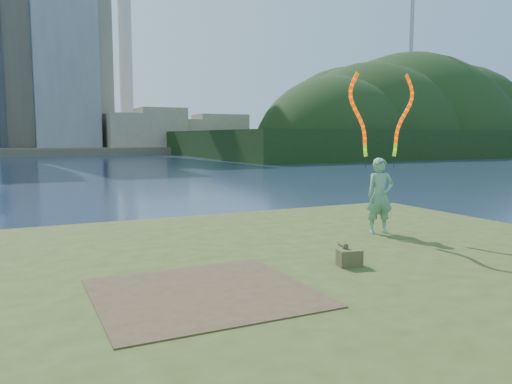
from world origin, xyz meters
TOP-DOWN VIEW (x-y plane):
  - ground at (0.00, 0.00)m, footprint 320.00×320.00m
  - grassy_knoll at (0.00, -2.30)m, footprint 20.00×18.00m
  - dirt_patch at (-2.20, -3.20)m, footprint 3.20×3.00m
  - far_shore at (0.00, 95.00)m, footprint 320.00×40.00m
  - wooded_hill at (59.57, 59.96)m, footprint 78.00×50.00m
  - woman_with_ribbons at (3.33, -0.59)m, footprint 2.07×0.72m
  - canvas_bag at (0.77, -2.85)m, footprint 0.48×0.54m

SIDE VIEW (x-z plane):
  - ground at x=0.00m, z-range 0.00..0.00m
  - wooded_hill at x=59.57m, z-range -31.34..31.66m
  - grassy_knoll at x=0.00m, z-range -0.06..0.74m
  - far_shore at x=0.00m, z-range 0.00..1.20m
  - dirt_patch at x=-2.20m, z-range 0.80..0.82m
  - canvas_bag at x=0.77m, z-range 0.76..1.17m
  - woman_with_ribbons at x=3.33m, z-range 0.08..4.30m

